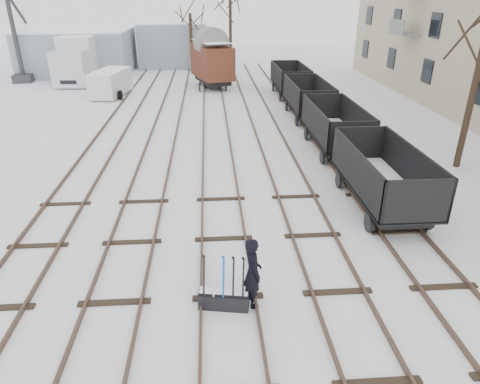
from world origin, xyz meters
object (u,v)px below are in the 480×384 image
object	(u,v)px
crane	(20,58)
lorry	(81,58)
freight_wagon_a	(381,185)
box_van_wagon	(212,61)
panel_van	(111,83)
worker	(253,272)
ground_frame	(224,298)

from	to	relation	value
crane	lorry	bearing A→B (deg)	-0.99
freight_wagon_a	lorry	distance (m)	32.29
box_van_wagon	panel_van	distance (m)	8.48
lorry	crane	xyz separation A→B (m)	(-5.23, -0.28, 0.06)
worker	lorry	distance (m)	34.50
lorry	panel_van	bearing A→B (deg)	-58.16
panel_van	worker	bearing A→B (deg)	-60.59
ground_frame	panel_van	size ratio (longest dim) A/B	0.31
ground_frame	lorry	world-z (taller)	lorry
worker	panel_van	size ratio (longest dim) A/B	0.41
panel_van	crane	size ratio (longest dim) A/B	0.60
worker	box_van_wagon	bearing A→B (deg)	-11.47
lorry	crane	world-z (taller)	crane
ground_frame	freight_wagon_a	world-z (taller)	freight_wagon_a
crane	panel_van	bearing A→B (deg)	-39.53
lorry	panel_van	size ratio (longest dim) A/B	1.85
box_van_wagon	worker	bearing A→B (deg)	-105.83
freight_wagon_a	crane	xyz separation A→B (m)	(-23.00, 26.66, 1.20)
box_van_wagon	lorry	size ratio (longest dim) A/B	0.63
ground_frame	worker	bearing A→B (deg)	17.57
box_van_wagon	crane	distance (m)	17.42
freight_wagon_a	lorry	xyz separation A→B (m)	(-17.77, 26.93, 1.14)
worker	crane	distance (m)	36.47
box_van_wagon	crane	world-z (taller)	crane
worker	box_van_wagon	world-z (taller)	box_van_wagon
freight_wagon_a	lorry	size ratio (longest dim) A/B	0.65
freight_wagon_a	box_van_wagon	xyz separation A→B (m)	(-5.99, 22.91, 1.31)
crane	ground_frame	bearing A→B (deg)	-66.20
ground_frame	crane	size ratio (longest dim) A/B	0.19
box_van_wagon	panel_van	bearing A→B (deg)	-178.14
lorry	panel_van	xyz separation A→B (m)	(3.83, -6.75, -1.00)
worker	crane	xyz separation A→B (m)	(-17.63, 31.90, 1.11)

